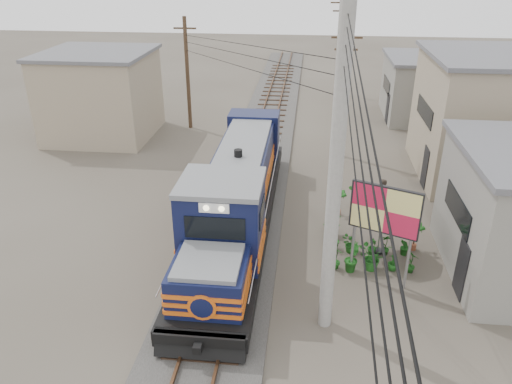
# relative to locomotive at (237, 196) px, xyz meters

# --- Properties ---
(ground) EXTENTS (120.00, 120.00, 0.00)m
(ground) POSITION_rel_locomotive_xyz_m (0.00, -4.85, -1.64)
(ground) COLOR #473F35
(ground) RESTS_ON ground
(ballast) EXTENTS (3.60, 70.00, 0.16)m
(ballast) POSITION_rel_locomotive_xyz_m (0.00, 5.15, -1.56)
(ballast) COLOR #595651
(ballast) RESTS_ON ground
(track) EXTENTS (1.15, 70.00, 0.12)m
(track) POSITION_rel_locomotive_xyz_m (0.00, 5.15, -1.38)
(track) COLOR #51331E
(track) RESTS_ON ground
(locomotive) EXTENTS (2.75, 14.97, 3.71)m
(locomotive) POSITION_rel_locomotive_xyz_m (0.00, 0.00, 0.00)
(locomotive) COLOR black
(locomotive) RESTS_ON ground
(utility_pole_main) EXTENTS (0.40, 0.40, 10.00)m
(utility_pole_main) POSITION_rel_locomotive_xyz_m (3.50, -5.35, 3.36)
(utility_pole_main) COLOR #9E9B93
(utility_pole_main) RESTS_ON ground
(wooden_pole_mid) EXTENTS (1.60, 0.24, 7.00)m
(wooden_pole_mid) POSITION_rel_locomotive_xyz_m (4.50, 9.15, 2.04)
(wooden_pole_mid) COLOR #4C3826
(wooden_pole_mid) RESTS_ON ground
(wooden_pole_far) EXTENTS (1.60, 0.24, 7.50)m
(wooden_pole_far) POSITION_rel_locomotive_xyz_m (4.80, 23.15, 2.29)
(wooden_pole_far) COLOR #4C3826
(wooden_pole_far) RESTS_ON ground
(wooden_pole_left) EXTENTS (1.60, 0.24, 7.00)m
(wooden_pole_left) POSITION_rel_locomotive_xyz_m (-5.00, 13.15, 2.04)
(wooden_pole_left) COLOR #4C3826
(wooden_pole_left) RESTS_ON ground
(power_lines) EXTENTS (9.65, 19.00, 3.30)m
(power_lines) POSITION_rel_locomotive_xyz_m (-0.14, 3.64, 5.92)
(power_lines) COLOR black
(power_lines) RESTS_ON ground
(shophouse_mid) EXTENTS (8.40, 7.35, 6.20)m
(shophouse_mid) POSITION_rel_locomotive_xyz_m (12.50, 7.15, 1.47)
(shophouse_mid) COLOR gray
(shophouse_mid) RESTS_ON ground
(shophouse_back) EXTENTS (6.30, 6.30, 4.20)m
(shophouse_back) POSITION_rel_locomotive_xyz_m (11.00, 17.15, 0.47)
(shophouse_back) COLOR gray
(shophouse_back) RESTS_ON ground
(shophouse_left) EXTENTS (6.30, 6.30, 5.20)m
(shophouse_left) POSITION_rel_locomotive_xyz_m (-10.00, 11.15, 0.97)
(shophouse_left) COLOR gray
(shophouse_left) RESTS_ON ground
(billboard) EXTENTS (2.21, 1.04, 3.64)m
(billboard) POSITION_rel_locomotive_xyz_m (5.37, -2.85, 1.05)
(billboard) COLOR #99999E
(billboard) RESTS_ON ground
(market_umbrella) EXTENTS (2.36, 2.36, 2.49)m
(market_umbrella) POSITION_rel_locomotive_xyz_m (5.61, -0.99, 0.55)
(market_umbrella) COLOR black
(market_umbrella) RESTS_ON ground
(vendor) EXTENTS (0.74, 0.71, 1.70)m
(vendor) POSITION_rel_locomotive_xyz_m (6.01, 2.14, -0.79)
(vendor) COLOR black
(vendor) RESTS_ON ground
(plant_nursery) EXTENTS (3.44, 3.31, 1.07)m
(plant_nursery) POSITION_rel_locomotive_xyz_m (4.82, -1.49, -1.19)
(plant_nursery) COLOR #1B5919
(plant_nursery) RESTS_ON ground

